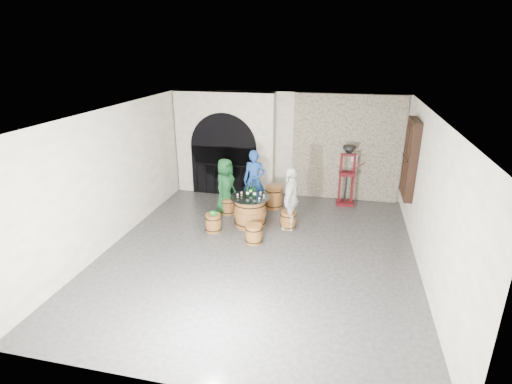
% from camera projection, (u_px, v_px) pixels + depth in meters
% --- Properties ---
extents(ground, '(8.00, 8.00, 0.00)m').
position_uv_depth(ground, '(259.00, 253.00, 9.22)').
color(ground, '#2A2A2C').
rests_on(ground, ground).
extents(wall_back, '(8.00, 0.00, 8.00)m').
position_uv_depth(wall_back, '(287.00, 145.00, 12.31)').
color(wall_back, silver).
rests_on(wall_back, ground).
extents(wall_front, '(8.00, 0.00, 8.00)m').
position_uv_depth(wall_front, '(190.00, 292.00, 5.00)').
color(wall_front, silver).
rests_on(wall_front, ground).
extents(wall_left, '(0.00, 8.00, 8.00)m').
position_uv_depth(wall_left, '(114.00, 176.00, 9.39)').
color(wall_left, silver).
rests_on(wall_left, ground).
extents(wall_right, '(0.00, 8.00, 8.00)m').
position_uv_depth(wall_right, '(431.00, 201.00, 7.93)').
color(wall_right, silver).
rests_on(wall_right, ground).
extents(ceiling, '(8.00, 8.00, 0.00)m').
position_uv_depth(ceiling, '(259.00, 113.00, 8.10)').
color(ceiling, beige).
rests_on(ceiling, wall_back).
extents(stone_facing_panel, '(3.20, 0.12, 3.18)m').
position_uv_depth(stone_facing_panel, '(346.00, 148.00, 11.88)').
color(stone_facing_panel, gray).
rests_on(stone_facing_panel, ground).
extents(arched_opening, '(3.10, 0.60, 3.19)m').
position_uv_depth(arched_opening, '(226.00, 144.00, 12.48)').
color(arched_opening, silver).
rests_on(arched_opening, ground).
extents(shuttered_window, '(0.23, 1.10, 2.00)m').
position_uv_depth(shuttered_window, '(410.00, 159.00, 10.08)').
color(shuttered_window, black).
rests_on(shuttered_window, wall_right).
extents(barrel_table, '(1.04, 1.04, 0.80)m').
position_uv_depth(barrel_table, '(250.00, 211.00, 10.49)').
color(barrel_table, '#925F2A').
rests_on(barrel_table, ground).
extents(barrel_stool_left, '(0.43, 0.43, 0.47)m').
position_uv_depth(barrel_stool_left, '(228.00, 206.00, 11.27)').
color(barrel_stool_left, '#925F2A').
rests_on(barrel_stool_left, ground).
extents(barrel_stool_far, '(0.43, 0.43, 0.47)m').
position_uv_depth(barrel_stool_far, '(254.00, 203.00, 11.49)').
color(barrel_stool_far, '#925F2A').
rests_on(barrel_stool_far, ground).
extents(barrel_stool_right, '(0.43, 0.43, 0.47)m').
position_uv_depth(barrel_stool_right, '(288.00, 220.00, 10.38)').
color(barrel_stool_right, '#925F2A').
rests_on(barrel_stool_right, ground).
extents(barrel_stool_near_right, '(0.43, 0.43, 0.47)m').
position_uv_depth(barrel_stool_near_right, '(254.00, 234.00, 9.60)').
color(barrel_stool_near_right, '#925F2A').
rests_on(barrel_stool_near_right, ground).
extents(barrel_stool_near_left, '(0.43, 0.43, 0.47)m').
position_uv_depth(barrel_stool_near_left, '(213.00, 223.00, 10.20)').
color(barrel_stool_near_left, '#925F2A').
rests_on(barrel_stool_near_left, ground).
extents(green_cap, '(0.23, 0.18, 0.10)m').
position_uv_depth(green_cap, '(213.00, 213.00, 10.11)').
color(green_cap, '#0B8026').
rests_on(green_cap, barrel_stool_near_left).
extents(person_green, '(0.67, 0.87, 1.59)m').
position_uv_depth(person_green, '(225.00, 186.00, 11.15)').
color(person_green, '#113F1D').
rests_on(person_green, ground).
extents(person_blue, '(0.66, 0.45, 1.73)m').
position_uv_depth(person_blue, '(254.00, 180.00, 11.41)').
color(person_blue, navy).
rests_on(person_blue, ground).
extents(person_white, '(0.50, 1.01, 1.66)m').
position_uv_depth(person_white, '(291.00, 198.00, 10.16)').
color(person_white, white).
rests_on(person_white, ground).
extents(wine_bottle_left, '(0.08, 0.08, 0.32)m').
position_uv_depth(wine_bottle_left, '(248.00, 192.00, 10.34)').
color(wine_bottle_left, black).
rests_on(wine_bottle_left, barrel_table).
extents(wine_bottle_center, '(0.08, 0.08, 0.32)m').
position_uv_depth(wine_bottle_center, '(255.00, 192.00, 10.29)').
color(wine_bottle_center, black).
rests_on(wine_bottle_center, barrel_table).
extents(wine_bottle_right, '(0.08, 0.08, 0.32)m').
position_uv_depth(wine_bottle_right, '(251.00, 189.00, 10.50)').
color(wine_bottle_right, black).
rests_on(wine_bottle_right, barrel_table).
extents(tasting_glass_a, '(0.05, 0.05, 0.10)m').
position_uv_depth(tasting_glass_a, '(238.00, 196.00, 10.30)').
color(tasting_glass_a, '#C56126').
rests_on(tasting_glass_a, barrel_table).
extents(tasting_glass_b, '(0.05, 0.05, 0.10)m').
position_uv_depth(tasting_glass_b, '(264.00, 196.00, 10.25)').
color(tasting_glass_b, '#C56126').
rests_on(tasting_glass_b, barrel_table).
extents(tasting_glass_c, '(0.05, 0.05, 0.10)m').
position_uv_depth(tasting_glass_c, '(251.00, 191.00, 10.64)').
color(tasting_glass_c, '#C56126').
rests_on(tasting_glass_c, barrel_table).
extents(tasting_glass_d, '(0.05, 0.05, 0.10)m').
position_uv_depth(tasting_glass_d, '(261.00, 193.00, 10.45)').
color(tasting_glass_d, '#C56126').
rests_on(tasting_glass_d, barrel_table).
extents(tasting_glass_e, '(0.05, 0.05, 0.10)m').
position_uv_depth(tasting_glass_e, '(259.00, 199.00, 10.06)').
color(tasting_glass_e, '#C56126').
rests_on(tasting_glass_e, barrel_table).
extents(tasting_glass_f, '(0.05, 0.05, 0.10)m').
position_uv_depth(tasting_glass_f, '(242.00, 194.00, 10.43)').
color(tasting_glass_f, '#C56126').
rests_on(tasting_glass_f, barrel_table).
extents(side_barrel, '(0.51, 0.51, 0.68)m').
position_uv_depth(side_barrel, '(274.00, 197.00, 11.62)').
color(side_barrel, '#925F2A').
rests_on(side_barrel, ground).
extents(corking_press, '(0.76, 0.47, 1.80)m').
position_uv_depth(corking_press, '(347.00, 171.00, 11.63)').
color(corking_press, '#510D15').
rests_on(corking_press, ground).
extents(control_box, '(0.18, 0.10, 0.22)m').
position_uv_depth(control_box, '(354.00, 158.00, 11.84)').
color(control_box, silver).
rests_on(control_box, wall_back).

